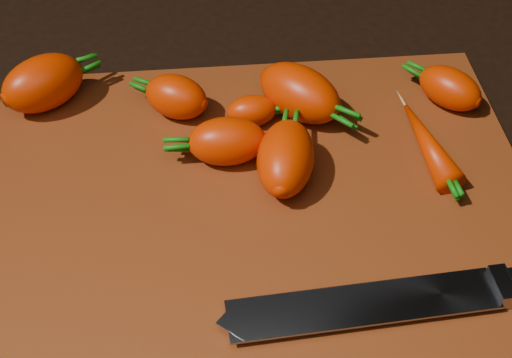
{
  "coord_description": "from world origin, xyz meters",
  "views": [
    {
      "loc": [
        -0.04,
        -0.42,
        0.48
      ],
      "look_at": [
        0.0,
        0.01,
        0.03
      ],
      "focal_mm": 50.0,
      "sensor_mm": 36.0,
      "label": 1
    }
  ],
  "objects": [
    {
      "name": "cutting_board",
      "position": [
        0.0,
        0.0,
        0.01
      ],
      "size": [
        0.5,
        0.4,
        0.01
      ],
      "primitive_type": "cube",
      "color": "#64280D",
      "rests_on": "ground"
    },
    {
      "name": "carrot_3",
      "position": [
        0.03,
        0.03,
        0.04
      ],
      "size": [
        0.07,
        0.1,
        0.05
      ],
      "primitive_type": "ellipsoid",
      "rotation": [
        0.0,
        0.0,
        1.35
      ],
      "color": "red",
      "rests_on": "cutting_board"
    },
    {
      "name": "carrot_1",
      "position": [
        -0.07,
        0.13,
        0.03
      ],
      "size": [
        0.08,
        0.07,
        0.04
      ],
      "primitive_type": "ellipsoid",
      "rotation": [
        0.0,
        0.0,
        2.63
      ],
      "color": "red",
      "rests_on": "cutting_board"
    },
    {
      "name": "ground",
      "position": [
        0.0,
        0.0,
        -0.01
      ],
      "size": [
        2.0,
        2.0,
        0.01
      ],
      "primitive_type": "cube",
      "color": "black"
    },
    {
      "name": "carrot_2",
      "position": [
        0.05,
        0.12,
        0.04
      ],
      "size": [
        0.1,
        0.1,
        0.05
      ],
      "primitive_type": "ellipsoid",
      "rotation": [
        0.0,
        0.0,
        -0.8
      ],
      "color": "red",
      "rests_on": "cutting_board"
    },
    {
      "name": "carrot_0",
      "position": [
        -0.2,
        0.15,
        0.04
      ],
      "size": [
        0.1,
        0.09,
        0.05
      ],
      "primitive_type": "ellipsoid",
      "rotation": [
        0.0,
        0.0,
        0.6
      ],
      "color": "red",
      "rests_on": "cutting_board"
    },
    {
      "name": "carrot_6",
      "position": [
        0.21,
        0.12,
        0.03
      ],
      "size": [
        0.07,
        0.08,
        0.04
      ],
      "primitive_type": "ellipsoid",
      "rotation": [
        0.0,
        0.0,
        2.29
      ],
      "color": "red",
      "rests_on": "cutting_board"
    },
    {
      "name": "carrot_5",
      "position": [
        0.0,
        0.1,
        0.03
      ],
      "size": [
        0.05,
        0.04,
        0.03
      ],
      "primitive_type": "ellipsoid",
      "rotation": [
        0.0,
        0.0,
        0.08
      ],
      "color": "red",
      "rests_on": "cutting_board"
    },
    {
      "name": "knife",
      "position": [
        0.09,
        -0.12,
        0.02
      ],
      "size": [
        0.35,
        0.05,
        0.02
      ],
      "rotation": [
        0.0,
        0.0,
        0.06
      ],
      "color": "gray",
      "rests_on": "cutting_board"
    },
    {
      "name": "carrot_7",
      "position": [
        0.16,
        0.05,
        0.03
      ],
      "size": [
        0.04,
        0.11,
        0.03
      ],
      "primitive_type": "ellipsoid",
      "rotation": [
        0.0,
        0.0,
        1.71
      ],
      "color": "red",
      "rests_on": "cutting_board"
    },
    {
      "name": "carrot_4",
      "position": [
        -0.02,
        0.06,
        0.03
      ],
      "size": [
        0.07,
        0.05,
        0.05
      ],
      "primitive_type": "ellipsoid",
      "rotation": [
        0.0,
        0.0,
        3.13
      ],
      "color": "red",
      "rests_on": "cutting_board"
    }
  ]
}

